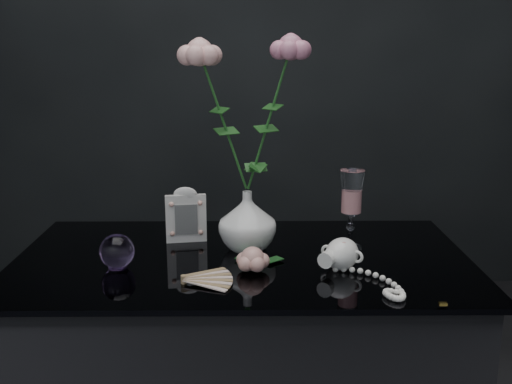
{
  "coord_description": "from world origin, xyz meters",
  "views": [
    {
      "loc": [
        0.02,
        -1.27,
        1.24
      ],
      "look_at": [
        0.03,
        0.03,
        0.92
      ],
      "focal_mm": 42.0,
      "sensor_mm": 36.0,
      "label": 1
    }
  ],
  "objects_px": {
    "vase": "(247,221)",
    "pearl_jar": "(342,252)",
    "picture_frame": "(186,215)",
    "wine_glass": "(351,210)",
    "loose_rose": "(253,259)",
    "paperweight": "(117,251)"
  },
  "relations": [
    {
      "from": "loose_rose",
      "to": "pearl_jar",
      "type": "height_order",
      "value": "pearl_jar"
    },
    {
      "from": "vase",
      "to": "picture_frame",
      "type": "xyz_separation_m",
      "value": [
        -0.15,
        0.06,
        -0.0
      ]
    },
    {
      "from": "vase",
      "to": "picture_frame",
      "type": "height_order",
      "value": "vase"
    },
    {
      "from": "wine_glass",
      "to": "loose_rose",
      "type": "relative_size",
      "value": 1.2
    },
    {
      "from": "picture_frame",
      "to": "vase",
      "type": "bearing_deg",
      "value": -31.55
    },
    {
      "from": "pearl_jar",
      "to": "vase",
      "type": "bearing_deg",
      "value": -179.2
    },
    {
      "from": "loose_rose",
      "to": "paperweight",
      "type": "bearing_deg",
      "value": 166.38
    },
    {
      "from": "paperweight",
      "to": "picture_frame",
      "type": "bearing_deg",
      "value": 53.56
    },
    {
      "from": "picture_frame",
      "to": "pearl_jar",
      "type": "bearing_deg",
      "value": -36.82
    },
    {
      "from": "wine_glass",
      "to": "paperweight",
      "type": "bearing_deg",
      "value": -167.01
    },
    {
      "from": "vase",
      "to": "loose_rose",
      "type": "xyz_separation_m",
      "value": [
        0.01,
        -0.14,
        -0.04
      ]
    },
    {
      "from": "picture_frame",
      "to": "pearl_jar",
      "type": "distance_m",
      "value": 0.41
    },
    {
      "from": "vase",
      "to": "wine_glass",
      "type": "distance_m",
      "value": 0.25
    },
    {
      "from": "wine_glass",
      "to": "pearl_jar",
      "type": "bearing_deg",
      "value": -106.78
    },
    {
      "from": "wine_glass",
      "to": "pearl_jar",
      "type": "relative_size",
      "value": 0.76
    },
    {
      "from": "paperweight",
      "to": "pearl_jar",
      "type": "distance_m",
      "value": 0.49
    },
    {
      "from": "loose_rose",
      "to": "vase",
      "type": "bearing_deg",
      "value": 85.65
    },
    {
      "from": "vase",
      "to": "pearl_jar",
      "type": "xyz_separation_m",
      "value": [
        0.21,
        -0.12,
        -0.04
      ]
    },
    {
      "from": "wine_glass",
      "to": "loose_rose",
      "type": "height_order",
      "value": "wine_glass"
    },
    {
      "from": "pearl_jar",
      "to": "loose_rose",
      "type": "bearing_deg",
      "value": -143.29
    },
    {
      "from": "paperweight",
      "to": "pearl_jar",
      "type": "xyz_separation_m",
      "value": [
        0.49,
        -0.01,
        -0.0
      ]
    },
    {
      "from": "loose_rose",
      "to": "pearl_jar",
      "type": "xyz_separation_m",
      "value": [
        0.2,
        0.02,
        0.01
      ]
    }
  ]
}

